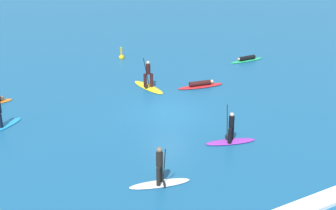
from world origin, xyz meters
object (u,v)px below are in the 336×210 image
Objects in this scene: surfer_on_green_board at (247,59)px; marker_buoy at (122,57)px; surfer_on_yellow_board at (148,81)px; surfer_on_white_board at (160,174)px; surfer_on_blue_board at (0,120)px; surfer_on_red_board at (201,85)px; surfer_on_purple_board at (231,135)px.

marker_buoy is at bearing -30.27° from surfer_on_green_board.
surfer_on_yellow_board reaches higher than surfer_on_green_board.
surfer_on_yellow_board is at bearing 80.44° from surfer_on_white_board.
surfer_on_yellow_board is at bearing -21.04° from surfer_on_blue_board.
surfer_on_white_board is 18.01m from surfer_on_green_board.
surfer_on_blue_board is at bearing -170.83° from surfer_on_red_board.
surfer_on_green_board is at bearing 87.40° from surfer_on_yellow_board.
surfer_on_white_board is 10.52m from surfer_on_blue_board.
marker_buoy is (-8.12, 5.12, 0.03)m from surfer_on_green_board.
surfer_on_yellow_board is 3.49m from surfer_on_red_board.
marker_buoy is at bearing 86.30° from surfer_on_white_board.
surfer_on_red_board is (7.86, 8.89, -0.41)m from surfer_on_white_board.
surfer_on_purple_board reaches higher than surfer_on_red_board.
surfer_on_green_board is 13.22m from surfer_on_purple_board.
surfer_on_purple_board is (-2.80, -7.23, 0.27)m from surfer_on_red_board.
surfer_on_green_board is (18.76, 2.36, -0.32)m from surfer_on_blue_board.
surfer_on_yellow_board is at bearing 9.50° from surfer_on_green_board.
surfer_on_yellow_board is (4.74, 10.42, -0.09)m from surfer_on_white_board.
surfer_on_yellow_board is 2.94× the size of marker_buoy.
marker_buoy is (5.63, 16.74, -0.37)m from surfer_on_white_board.
surfer_on_blue_board is (-5.00, 9.26, -0.09)m from surfer_on_white_board.
surfer_on_white_board is 11.87m from surfer_on_red_board.
surfer_on_yellow_board is at bearing 164.59° from surfer_on_red_board.
surfer_on_green_board is at bearing 35.61° from surfer_on_red_board.
surfer_on_purple_board is at bearing -92.18° from marker_buoy.
surfer_on_green_board is 9.60m from marker_buoy.
surfer_on_blue_board is 9.81m from surfer_on_yellow_board.
surfer_on_red_board is 8.15m from marker_buoy.
surfer_on_red_board is 1.19× the size of surfer_on_purple_board.
surfer_on_purple_board is at bearing -8.08° from surfer_on_yellow_board.
surfer_on_blue_board is 12.60m from surfer_on_purple_board.
surfer_on_purple_board reaches higher than marker_buoy.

